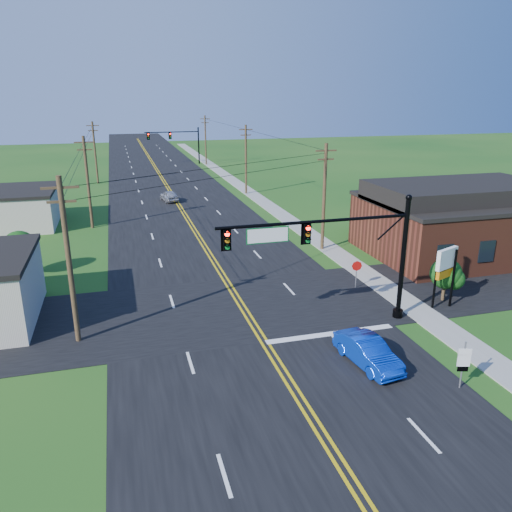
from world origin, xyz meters
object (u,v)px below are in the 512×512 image
object	(u,v)px
blue_car	(368,352)
signal_mast_far	(175,140)
stop_sign	(357,269)
signal_mast_main	(333,248)
route_sign	(463,362)

from	to	relation	value
blue_car	signal_mast_far	bearing A→B (deg)	82.05
signal_mast_far	stop_sign	xyz separation A→B (m)	(4.06, -67.03, -3.12)
signal_mast_main	stop_sign	distance (m)	7.29
signal_mast_main	blue_car	bearing A→B (deg)	-89.03
blue_car	stop_sign	bearing A→B (deg)	58.75
signal_mast_far	blue_car	size ratio (longest dim) A/B	2.61
signal_mast_far	route_sign	world-z (taller)	signal_mast_far
route_sign	signal_mast_main	bearing A→B (deg)	129.27
signal_mast_far	signal_mast_main	bearing A→B (deg)	-90.08
signal_mast_far	route_sign	xyz separation A→B (m)	(3.06, -79.55, -3.17)
signal_mast_far	blue_car	world-z (taller)	signal_mast_far
stop_sign	route_sign	bearing A→B (deg)	-85.96
signal_mast_main	route_sign	size ratio (longest dim) A/B	4.78
signal_mast_far	route_sign	size ratio (longest dim) A/B	4.64
signal_mast_main	signal_mast_far	world-z (taller)	same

